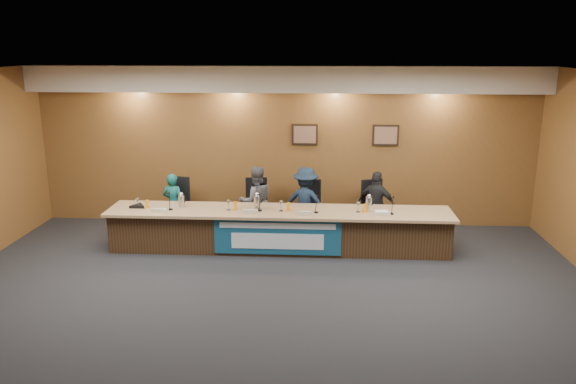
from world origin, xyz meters
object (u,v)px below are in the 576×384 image
at_px(panelist_b, 256,201).
at_px(office_chair_d, 376,212).
at_px(banner, 277,237).
at_px(office_chair_a, 175,208).
at_px(carafe_left, 182,201).
at_px(carafe_right, 369,205).
at_px(dais_body, 279,231).
at_px(carafe_mid, 257,203).
at_px(office_chair_b, 257,210).
at_px(speakerphone, 138,206).
at_px(panelist_a, 174,204).
at_px(office_chair_c, 306,211).
at_px(panelist_d, 376,205).
at_px(panelist_c, 306,202).

bearing_deg(panelist_b, office_chair_d, 163.26).
height_order(banner, office_chair_a, banner).
bearing_deg(carafe_left, panelist_b, 29.50).
bearing_deg(carafe_right, panelist_b, 159.09).
bearing_deg(dais_body, carafe_mid, -176.70).
bearing_deg(panelist_b, office_chair_b, -109.24).
xyz_separation_m(dais_body, speakerphone, (-2.55, -0.03, 0.43)).
distance_m(panelist_a, speakerphone, 0.90).
bearing_deg(office_chair_c, office_chair_b, -157.51).
relative_size(office_chair_a, carafe_mid, 1.91).
bearing_deg(carafe_right, dais_body, 178.06).
xyz_separation_m(office_chair_c, speakerphone, (-3.00, -0.87, 0.30)).
xyz_separation_m(office_chair_c, carafe_left, (-2.21, -0.81, 0.38)).
bearing_deg(panelist_b, office_chair_c, 166.77).
height_order(panelist_d, office_chair_b, panelist_d).
bearing_deg(carafe_mid, carafe_left, 178.05).
height_order(dais_body, speakerphone, speakerphone).
height_order(dais_body, carafe_left, carafe_left).
height_order(panelist_d, office_chair_a, panelist_d).
relative_size(office_chair_c, carafe_mid, 1.91).
distance_m(office_chair_c, carafe_left, 2.39).
bearing_deg(office_chair_d, panelist_a, 162.25).
distance_m(office_chair_a, office_chair_b, 1.61).
xyz_separation_m(panelist_a, panelist_c, (2.56, 0.00, 0.08)).
relative_size(office_chair_a, office_chair_c, 1.00).
xyz_separation_m(panelist_a, carafe_right, (3.68, -0.79, 0.28)).
bearing_deg(carafe_right, office_chair_b, 156.72).
height_order(dais_body, panelist_c, panelist_c).
xyz_separation_m(office_chair_b, speakerphone, (-2.05, -0.87, 0.30)).
bearing_deg(office_chair_a, carafe_mid, -13.16).
height_order(panelist_b, carafe_right, panelist_b).
bearing_deg(carafe_right, speakerphone, 179.70).
bearing_deg(office_chair_c, carafe_right, -15.96).
xyz_separation_m(panelist_d, office_chair_a, (-3.90, 0.10, -0.17)).
xyz_separation_m(dais_body, carafe_left, (-1.76, 0.02, 0.51)).
bearing_deg(speakerphone, office_chair_c, 16.21).
bearing_deg(office_chair_d, office_chair_b, 160.78).
distance_m(carafe_left, carafe_mid, 1.38).
relative_size(office_chair_c, speakerphone, 1.50).
bearing_deg(office_chair_b, office_chair_d, -7.71).
height_order(office_chair_a, speakerphone, speakerphone).
distance_m(dais_body, speakerphone, 2.58).
bearing_deg(panelist_d, panelist_c, 24.49).
bearing_deg(panelist_a, speakerphone, 75.11).
height_order(panelist_a, carafe_mid, panelist_a).
relative_size(panelist_c, office_chair_a, 2.83).
bearing_deg(carafe_right, office_chair_a, 166.37).
xyz_separation_m(panelist_a, panelist_d, (3.90, 0.00, 0.05)).
bearing_deg(carafe_right, carafe_left, 178.66).
bearing_deg(office_chair_c, panelist_c, -67.51).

